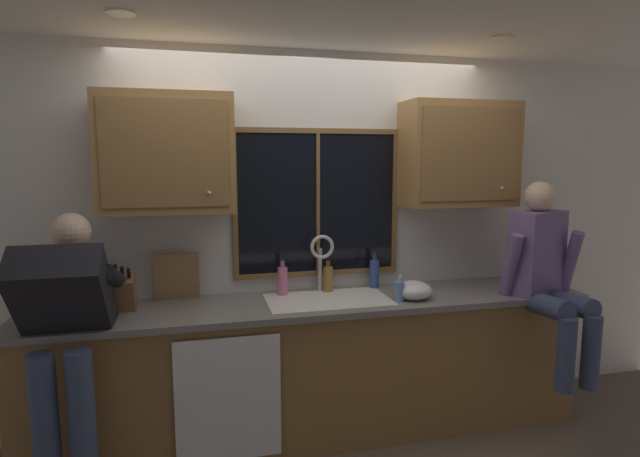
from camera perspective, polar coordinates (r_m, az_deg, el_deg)
back_wall at (r=3.53m, az=-1.74°, el=-1.07°), size 5.96×0.12×2.55m
ceiling_downlight_left at (r=2.86m, az=-21.81°, el=21.94°), size 0.14×0.14×0.01m
ceiling_downlight_right at (r=3.36m, az=20.12°, el=19.80°), size 0.14×0.14×0.01m
window_glass at (r=3.45m, az=-0.28°, el=2.92°), size 1.10×0.02×0.95m
window_frame_top at (r=3.43m, az=-0.25°, el=11.13°), size 1.17×0.02×0.04m
window_frame_bottom at (r=3.51m, az=-0.24°, el=-5.12°), size 1.17×0.02×0.04m
window_frame_left at (r=3.35m, az=-9.73°, el=2.66°), size 0.04×0.02×0.95m
window_frame_right at (r=3.61m, az=8.55°, el=3.06°), size 0.03×0.02×0.95m
window_mullion_center at (r=3.44m, az=-0.24°, el=2.90°), size 0.02×0.02×0.95m
lower_cabinet_run at (r=3.43m, az=-0.40°, el=-15.88°), size 3.56×0.58×0.88m
countertop at (r=3.26m, az=-0.33°, el=-8.59°), size 3.62×0.62×0.04m
dishwasher_front at (r=3.06m, az=-10.42°, el=-18.74°), size 0.60×0.02×0.74m
upper_cabinet_left at (r=3.18m, az=-17.12°, el=8.20°), size 0.79×0.36×0.72m
upper_cabinet_right at (r=3.64m, az=15.61°, el=8.17°), size 0.79×0.36×0.72m
sink at (r=3.31m, az=0.93°, el=-9.75°), size 0.80×0.46×0.21m
faucet at (r=3.39m, az=0.29°, el=-3.17°), size 0.18×0.09×0.40m
person_standing at (r=2.96m, az=-27.10°, el=-10.14°), size 0.53×0.70×1.53m
person_sitting_on_counter at (r=3.63m, az=24.43°, el=-4.27°), size 0.54×0.66×1.26m
knife_block at (r=3.23m, az=-21.45°, el=-6.93°), size 0.12×0.18×0.32m
cutting_board at (r=3.35m, az=-16.09°, el=-5.31°), size 0.28×0.09×0.32m
mixing_bowl at (r=3.34m, az=10.64°, el=-6.97°), size 0.24×0.24×0.12m
soap_dispenser at (r=3.26m, az=9.09°, el=-7.08°), size 0.06×0.07×0.17m
bottle_green_glass at (r=3.45m, az=0.92°, el=-5.71°), size 0.07×0.07×0.23m
bottle_tall_clear at (r=3.36m, az=-4.30°, el=-5.91°), size 0.07×0.07×0.25m
bottle_amber_small at (r=3.57m, az=6.22°, el=-5.07°), size 0.07×0.07×0.26m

